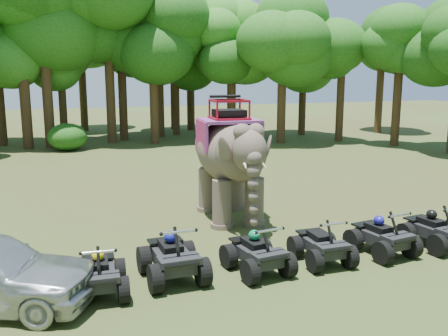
{
  "coord_description": "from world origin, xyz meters",
  "views": [
    {
      "loc": [
        -4.65,
        -12.29,
        4.67
      ],
      "look_at": [
        0.0,
        1.2,
        1.9
      ],
      "focal_mm": 40.0,
      "sensor_mm": 36.0,
      "label": 1
    }
  ],
  "objects_px": {
    "atv_2": "(257,247)",
    "atv_4": "(382,231)",
    "elephant": "(230,158)",
    "atv_1": "(172,251)",
    "atv_3": "(322,240)",
    "atv_5": "(435,225)",
    "atv_0": "(99,268)"
  },
  "relations": [
    {
      "from": "atv_2",
      "to": "atv_4",
      "type": "height_order",
      "value": "atv_2"
    },
    {
      "from": "elephant",
      "to": "atv_2",
      "type": "height_order",
      "value": "elephant"
    },
    {
      "from": "atv_1",
      "to": "atv_3",
      "type": "distance_m",
      "value": 3.73
    },
    {
      "from": "atv_2",
      "to": "atv_5",
      "type": "distance_m",
      "value": 5.2
    },
    {
      "from": "elephant",
      "to": "atv_0",
      "type": "relative_size",
      "value": 2.91
    },
    {
      "from": "atv_1",
      "to": "atv_5",
      "type": "xyz_separation_m",
      "value": [
        7.18,
        -0.23,
        -0.06
      ]
    },
    {
      "from": "atv_1",
      "to": "atv_2",
      "type": "relative_size",
      "value": 1.09
    },
    {
      "from": "atv_4",
      "to": "atv_5",
      "type": "bearing_deg",
      "value": -8.46
    },
    {
      "from": "atv_0",
      "to": "atv_4",
      "type": "distance_m",
      "value": 7.15
    },
    {
      "from": "atv_0",
      "to": "atv_5",
      "type": "bearing_deg",
      "value": 3.96
    },
    {
      "from": "atv_1",
      "to": "atv_3",
      "type": "bearing_deg",
      "value": -5.17
    },
    {
      "from": "atv_3",
      "to": "atv_1",
      "type": "bearing_deg",
      "value": 177.26
    },
    {
      "from": "atv_1",
      "to": "atv_2",
      "type": "distance_m",
      "value": 1.99
    },
    {
      "from": "elephant",
      "to": "atv_2",
      "type": "distance_m",
      "value": 4.75
    },
    {
      "from": "atv_5",
      "to": "atv_0",
      "type": "bearing_deg",
      "value": 173.09
    },
    {
      "from": "atv_1",
      "to": "atv_2",
      "type": "xyz_separation_m",
      "value": [
        1.97,
        -0.27,
        -0.06
      ]
    },
    {
      "from": "atv_4",
      "to": "atv_2",
      "type": "bearing_deg",
      "value": 172.75
    },
    {
      "from": "atv_1",
      "to": "atv_5",
      "type": "distance_m",
      "value": 7.18
    },
    {
      "from": "elephant",
      "to": "atv_5",
      "type": "relative_size",
      "value": 2.79
    },
    {
      "from": "elephant",
      "to": "atv_5",
      "type": "xyz_separation_m",
      "value": [
        4.3,
        -4.42,
        -1.33
      ]
    },
    {
      "from": "elephant",
      "to": "atv_4",
      "type": "xyz_separation_m",
      "value": [
        2.62,
        -4.41,
        -1.34
      ]
    },
    {
      "from": "atv_3",
      "to": "elephant",
      "type": "bearing_deg",
      "value": 101.48
    },
    {
      "from": "elephant",
      "to": "atv_3",
      "type": "height_order",
      "value": "elephant"
    },
    {
      "from": "atv_4",
      "to": "atv_0",
      "type": "bearing_deg",
      "value": 172.52
    },
    {
      "from": "atv_2",
      "to": "atv_3",
      "type": "relative_size",
      "value": 1.04
    },
    {
      "from": "atv_0",
      "to": "atv_1",
      "type": "height_order",
      "value": "atv_1"
    },
    {
      "from": "atv_2",
      "to": "atv_5",
      "type": "xyz_separation_m",
      "value": [
        5.2,
        0.05,
        0.0
      ]
    },
    {
      "from": "elephant",
      "to": "atv_4",
      "type": "bearing_deg",
      "value": -55.31
    },
    {
      "from": "atv_3",
      "to": "atv_4",
      "type": "xyz_separation_m",
      "value": [
        1.77,
        0.0,
        0.02
      ]
    },
    {
      "from": "atv_2",
      "to": "elephant",
      "type": "bearing_deg",
      "value": 71.15
    },
    {
      "from": "atv_0",
      "to": "atv_2",
      "type": "bearing_deg",
      "value": 3.92
    },
    {
      "from": "elephant",
      "to": "atv_5",
      "type": "distance_m",
      "value": 6.3
    }
  ]
}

